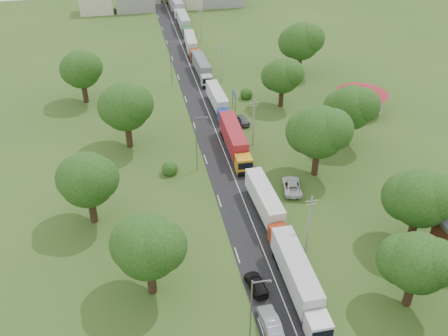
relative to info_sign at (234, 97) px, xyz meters
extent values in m
plane|color=#2C4C19|center=(-5.20, -35.00, -3.00)|extent=(260.00, 260.00, 0.00)
cube|color=black|center=(-5.20, -15.00, -3.00)|extent=(8.00, 200.00, 0.04)
cylinder|color=slate|center=(0.00, -1.20, -1.00)|extent=(0.12, 0.12, 4.00)
cylinder|color=slate|center=(0.00, 1.20, -1.00)|extent=(0.12, 0.12, 4.00)
cube|color=navy|center=(0.00, 0.00, 0.60)|extent=(0.06, 3.00, 1.00)
cube|color=silver|center=(0.00, 0.00, 0.60)|extent=(0.07, 3.10, 0.06)
cylinder|color=gray|center=(0.30, -42.00, 1.50)|extent=(0.24, 0.24, 9.00)
cube|color=gray|center=(0.30, -42.00, 5.30)|extent=(1.60, 0.10, 0.10)
cube|color=gray|center=(0.30, -42.00, 4.80)|extent=(1.20, 0.10, 0.10)
cylinder|color=gray|center=(0.30, -14.00, 1.50)|extent=(0.24, 0.24, 9.00)
cube|color=gray|center=(0.30, -14.00, 5.30)|extent=(1.60, 0.10, 0.10)
cube|color=gray|center=(0.30, -14.00, 4.80)|extent=(1.20, 0.10, 0.10)
cylinder|color=gray|center=(0.30, 14.00, 1.50)|extent=(0.24, 0.24, 9.00)
cube|color=gray|center=(0.30, 14.00, 5.30)|extent=(1.60, 0.10, 0.10)
cube|color=gray|center=(0.30, 14.00, 4.80)|extent=(1.20, 0.10, 0.10)
cylinder|color=gray|center=(0.30, 42.00, 1.50)|extent=(0.24, 0.24, 9.00)
cube|color=gray|center=(0.30, 42.00, 5.30)|extent=(1.60, 0.10, 0.10)
cube|color=gray|center=(0.30, 42.00, 4.80)|extent=(1.20, 0.10, 0.10)
cylinder|color=slate|center=(-10.70, -55.00, 2.00)|extent=(0.16, 0.16, 10.00)
cube|color=slate|center=(-9.80, -55.00, 6.70)|extent=(1.80, 0.10, 0.10)
cube|color=slate|center=(-9.00, -55.00, 6.55)|extent=(0.50, 0.22, 0.15)
cylinder|color=slate|center=(-10.70, -20.00, 2.00)|extent=(0.16, 0.16, 10.00)
cube|color=slate|center=(-9.80, -20.00, 6.70)|extent=(1.80, 0.10, 0.10)
cube|color=slate|center=(-9.00, -20.00, 6.55)|extent=(0.50, 0.22, 0.15)
cylinder|color=slate|center=(-10.70, 15.00, 2.00)|extent=(0.16, 0.16, 10.00)
cube|color=slate|center=(-9.80, 15.00, 6.70)|extent=(1.80, 0.10, 0.10)
cube|color=slate|center=(-9.00, 15.00, 6.55)|extent=(0.50, 0.22, 0.15)
cylinder|color=#382616|center=(8.80, -53.00, -1.08)|extent=(1.04, 1.04, 3.85)
sphere|color=#15350E|center=(8.80, -53.00, 3.60)|extent=(7.00, 7.00, 7.00)
sphere|color=#15350E|center=(10.05, -54.00, 4.35)|extent=(5.50, 5.50, 5.50)
sphere|color=#15350E|center=(7.80, -51.75, 3.10)|extent=(6.00, 6.00, 6.00)
cylinder|color=#382616|center=(14.80, -43.00, -0.90)|extent=(1.08, 1.08, 4.20)
sphere|color=#15350E|center=(14.80, -43.00, 4.22)|extent=(7.70, 7.70, 7.70)
sphere|color=#15350E|center=(16.18, -44.10, 5.05)|extent=(6.05, 6.05, 6.05)
sphere|color=#15350E|center=(13.70, -41.63, 3.67)|extent=(6.60, 6.60, 6.60)
cylinder|color=#382616|center=(7.80, -25.00, -0.73)|extent=(1.12, 1.12, 4.55)
sphere|color=#15350E|center=(7.80, -25.00, 4.85)|extent=(8.40, 8.40, 8.40)
sphere|color=#15350E|center=(9.30, -26.20, 5.75)|extent=(6.60, 6.60, 6.60)
sphere|color=#15350E|center=(6.60, -23.50, 4.25)|extent=(7.20, 7.20, 7.20)
cylinder|color=#382616|center=(16.80, -17.00, -0.90)|extent=(1.08, 1.08, 4.20)
sphere|color=#15350E|center=(16.80, -17.00, 4.22)|extent=(7.70, 7.70, 7.70)
sphere|color=#15350E|center=(18.18, -18.10, 5.05)|extent=(6.05, 6.05, 6.05)
sphere|color=#15350E|center=(15.70, -15.63, 3.67)|extent=(6.60, 6.60, 6.60)
cylinder|color=#382616|center=(9.80, 0.00, -1.08)|extent=(1.04, 1.04, 3.85)
sphere|color=#15350E|center=(9.80, 0.00, 3.60)|extent=(7.00, 7.00, 7.00)
sphere|color=#15350E|center=(11.05, -1.00, 4.35)|extent=(5.50, 5.50, 5.50)
sphere|color=#15350E|center=(8.80, 1.25, 3.10)|extent=(6.00, 6.00, 6.00)
cylinder|color=#382616|center=(18.80, 15.00, -0.73)|extent=(1.12, 1.12, 4.55)
sphere|color=#15350E|center=(18.80, 15.00, 4.85)|extent=(8.40, 8.40, 8.40)
sphere|color=#15350E|center=(20.30, 13.80, 5.75)|extent=(6.60, 6.60, 6.60)
sphere|color=#15350E|center=(17.60, 16.50, 4.25)|extent=(7.20, 7.20, 7.20)
cylinder|color=#382616|center=(-20.20, -45.00, -0.90)|extent=(1.08, 1.08, 4.20)
sphere|color=#15350E|center=(-20.20, -45.00, 4.22)|extent=(7.70, 7.70, 7.70)
sphere|color=#15350E|center=(-18.82, -46.10, 5.05)|extent=(6.05, 6.05, 6.05)
sphere|color=#15350E|center=(-21.30, -43.63, 3.67)|extent=(6.60, 6.60, 6.60)
cylinder|color=#382616|center=(-27.20, -30.00, -0.90)|extent=(1.08, 1.08, 4.20)
sphere|color=#15350E|center=(-27.20, -30.00, 4.22)|extent=(7.70, 7.70, 7.70)
sphere|color=#15350E|center=(-25.82, -31.10, 5.05)|extent=(6.05, 6.05, 6.05)
sphere|color=#15350E|center=(-28.30, -28.63, 3.67)|extent=(6.60, 6.60, 6.60)
cylinder|color=#382616|center=(-21.20, -10.00, -0.73)|extent=(1.12, 1.12, 4.55)
sphere|color=#15350E|center=(-21.20, -10.00, 4.85)|extent=(8.40, 8.40, 8.40)
sphere|color=#15350E|center=(-19.70, -11.20, 5.75)|extent=(6.60, 6.60, 6.60)
sphere|color=#15350E|center=(-22.40, -8.50, 4.25)|extent=(7.20, 7.20, 7.20)
cylinder|color=#382616|center=(-29.20, 10.00, -0.90)|extent=(1.08, 1.08, 4.20)
sphere|color=#15350E|center=(-29.20, 10.00, 4.22)|extent=(7.70, 7.70, 7.70)
sphere|color=#15350E|center=(-27.82, 8.90, 5.05)|extent=(6.05, 6.05, 6.05)
sphere|color=#15350E|center=(-30.30, 11.37, 3.67)|extent=(6.60, 6.60, 6.60)
cube|color=#C0B69F|center=(24.80, -5.00, -1.00)|extent=(7.00, 5.00, 4.00)
cone|color=maroon|center=(24.80, -5.00, 1.90)|extent=(10.08, 10.08, 1.80)
cube|color=#C0B69F|center=(-27.20, 75.00, 0.00)|extent=(10.00, 8.00, 6.00)
cube|color=silver|center=(-3.17, -55.32, -1.37)|extent=(2.55, 2.55, 2.64)
cube|color=black|center=(-3.17, -56.60, -1.00)|extent=(2.43, 0.04, 1.16)
cube|color=slate|center=(-3.17, -47.93, -2.21)|extent=(2.52, 12.16, 0.32)
cube|color=silver|center=(-3.17, -47.61, -0.31)|extent=(2.74, 12.48, 3.17)
cylinder|color=black|center=(-3.17, -54.37, -2.47)|extent=(2.48, 1.06, 1.06)
cylinder|color=black|center=(-3.17, -44.23, -2.47)|extent=(2.48, 1.06, 1.06)
cylinder|color=black|center=(-3.17, -42.65, -2.47)|extent=(2.48, 1.06, 1.06)
cube|color=#9C2E11|center=(-2.92, -39.95, -1.48)|extent=(2.45, 2.45, 2.46)
cube|color=black|center=(-2.92, -41.14, -1.13)|extent=(2.26, 0.10, 1.08)
cube|color=slate|center=(-2.92, -41.08, -2.46)|extent=(2.17, 0.33, 0.34)
cube|color=slate|center=(-2.92, -33.07, -2.26)|extent=(2.68, 11.38, 0.29)
cube|color=silver|center=(-2.92, -32.77, -0.50)|extent=(2.88, 11.68, 2.95)
cylinder|color=black|center=(-2.92, -40.83, -2.51)|extent=(2.31, 0.98, 0.98)
cylinder|color=black|center=(-2.92, -39.06, -2.51)|extent=(2.31, 0.98, 0.98)
cylinder|color=black|center=(-2.92, -29.63, -2.51)|extent=(2.31, 0.98, 0.98)
cylinder|color=black|center=(-2.92, -28.15, -2.51)|extent=(2.31, 0.98, 0.98)
cube|color=orange|center=(-3.39, -22.10, -1.36)|extent=(2.56, 2.56, 2.64)
cube|color=black|center=(-3.39, -23.37, -0.99)|extent=(2.43, 0.05, 1.16)
cube|color=slate|center=(-3.39, -23.31, -2.42)|extent=(2.33, 0.28, 0.37)
cube|color=slate|center=(-3.39, -14.70, -2.21)|extent=(2.56, 12.17, 0.32)
cube|color=maroon|center=(-3.39, -14.38, -0.31)|extent=(2.78, 12.49, 3.17)
cylinder|color=black|center=(-3.39, -23.05, -2.47)|extent=(2.48, 1.06, 1.06)
cylinder|color=black|center=(-3.39, -21.15, -2.47)|extent=(2.48, 1.06, 1.06)
cylinder|color=black|center=(-3.39, -11.00, -2.47)|extent=(2.48, 1.06, 1.06)
cylinder|color=black|center=(-3.39, -9.42, -2.47)|extent=(2.48, 1.06, 1.06)
cube|color=navy|center=(-3.06, -4.67, -1.57)|extent=(2.28, 2.28, 2.31)
cube|color=black|center=(-3.06, -5.78, -1.25)|extent=(2.12, 0.09, 1.01)
cube|color=slate|center=(-3.06, -5.73, -2.49)|extent=(2.04, 0.31, 0.32)
cube|color=slate|center=(-3.06, 1.79, -2.31)|extent=(2.46, 10.67, 0.28)
cube|color=silver|center=(-3.06, 2.07, -0.65)|extent=(2.65, 10.96, 2.77)
cylinder|color=black|center=(-3.06, -5.50, -2.54)|extent=(2.17, 0.92, 0.92)
cylinder|color=black|center=(-3.06, -3.84, -2.54)|extent=(2.17, 0.92, 0.92)
cylinder|color=black|center=(-3.06, 5.02, -2.54)|extent=(2.17, 0.92, 0.92)
cylinder|color=black|center=(-3.06, 6.40, -2.54)|extent=(2.17, 0.92, 0.92)
cube|color=#B2B2B2|center=(-3.32, 12.42, -1.52)|extent=(2.35, 2.35, 2.38)
cube|color=black|center=(-3.32, 11.27, -1.19)|extent=(2.19, 0.08, 1.05)
cube|color=slate|center=(-3.32, 11.33, -2.48)|extent=(2.10, 0.31, 0.33)
cube|color=slate|center=(-3.32, 19.10, -2.29)|extent=(2.50, 11.02, 0.29)
cube|color=#5B5E63|center=(-3.32, 19.39, -0.57)|extent=(2.70, 11.32, 2.86)
cylinder|color=black|center=(-3.32, 11.57, -2.53)|extent=(2.24, 0.95, 0.95)
cylinder|color=black|center=(-3.32, 13.28, -2.53)|extent=(2.24, 0.95, 0.95)
cylinder|color=black|center=(-3.32, 22.44, -2.53)|extent=(2.24, 0.95, 0.95)
cylinder|color=black|center=(-3.32, 23.87, -2.53)|extent=(2.24, 0.95, 0.95)
cube|color=#A23D19|center=(-3.41, 28.29, -1.52)|extent=(2.41, 2.41, 2.40)
cube|color=black|center=(-3.41, 27.13, -1.18)|extent=(2.20, 0.13, 1.05)
cube|color=slate|center=(-3.41, 27.19, -2.48)|extent=(2.12, 0.35, 0.34)
cube|color=slate|center=(-3.41, 35.00, -2.28)|extent=(2.74, 11.11, 0.29)
cube|color=#B6B6B6|center=(-3.41, 35.28, -0.56)|extent=(2.95, 11.41, 2.87)
cylinder|color=black|center=(-3.41, 27.43, -2.52)|extent=(2.25, 0.96, 0.96)
cylinder|color=black|center=(-3.41, 29.15, -2.52)|extent=(2.25, 0.96, 0.96)
cylinder|color=black|center=(-3.41, 38.35, -2.52)|extent=(2.25, 0.96, 0.96)
cylinder|color=black|center=(-3.41, 39.79, -2.52)|extent=(2.25, 0.96, 0.96)
cube|color=#296D32|center=(-2.80, 45.78, -1.43)|extent=(2.45, 2.45, 2.53)
cube|color=black|center=(-2.80, 44.55, -1.08)|extent=(2.33, 0.04, 1.11)
cube|color=slate|center=(-2.80, 44.61, -2.45)|extent=(2.23, 0.27, 0.35)
cube|color=slate|center=(-2.80, 52.86, -2.24)|extent=(2.42, 11.65, 0.30)
cube|color=#A0A0A5|center=(-2.80, 53.16, -0.42)|extent=(2.62, 11.96, 3.04)
cylinder|color=black|center=(-2.80, 44.87, -2.50)|extent=(2.38, 1.01, 1.01)
cylinder|color=black|center=(-2.80, 46.69, -2.50)|extent=(2.38, 1.01, 1.01)
cylinder|color=black|center=(-2.80, 56.40, -2.50)|extent=(2.38, 1.01, 1.01)
cylinder|color=black|center=(-2.80, 57.92, -2.50)|extent=(2.38, 1.01, 1.01)
cube|color=silver|center=(-2.82, 62.15, -1.36)|extent=(2.71, 2.71, 2.65)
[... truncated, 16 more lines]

